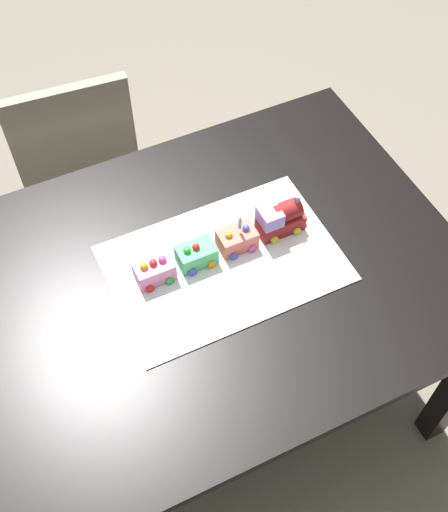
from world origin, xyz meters
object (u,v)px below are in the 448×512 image
cake_locomotive (280,218)px  cake_car_hopper_coral (237,239)px  birthday_candle (240,222)px  chair (77,156)px  cake_car_tanker_mint_green (196,255)px  dining_table (199,299)px  cake_car_caboose_bubblegum (154,270)px

cake_locomotive → cake_car_hopper_coral: size_ratio=1.40×
cake_locomotive → birthday_candle: (0.12, -0.00, 0.05)m
chair → cake_locomotive: bearing=120.5°
cake_car_tanker_mint_green → dining_table: bearing=70.6°
dining_table → cake_car_caboose_bubblegum: bearing=-25.3°
cake_car_hopper_coral → birthday_candle: bearing=180.0°
cake_locomotive → birthday_candle: birthday_candle is taller
cake_car_hopper_coral → cake_locomotive: bearing=180.0°
cake_car_tanker_mint_green → cake_car_caboose_bubblegum: 0.12m
cake_car_tanker_mint_green → cake_car_hopper_coral: bearing=180.0°
chair → cake_car_caboose_bubblegum: (-0.01, 0.79, 0.30)m
chair → cake_car_tanker_mint_green: (-0.13, 0.79, 0.30)m
cake_car_hopper_coral → cake_car_tanker_mint_green: (0.12, 0.00, 0.00)m
cake_locomotive → chair: bearing=-64.4°
birthday_candle → cake_locomotive: bearing=180.0°
chair → cake_car_caboose_bubblegum: bearing=95.8°
dining_table → cake_car_tanker_mint_green: cake_car_tanker_mint_green is taller
chair → dining_table: bearing=102.6°
birthday_candle → dining_table: bearing=18.5°
cake_locomotive → birthday_candle: size_ratio=2.97×
dining_table → cake_locomotive: bearing=-169.8°
cake_car_tanker_mint_green → cake_car_caboose_bubblegum: size_ratio=1.00×
cake_car_tanker_mint_green → chair: bearing=-80.7°
cake_car_tanker_mint_green → birthday_candle: birthday_candle is taller
dining_table → cake_locomotive: 0.31m
cake_car_hopper_coral → cake_car_tanker_mint_green: 0.12m
chair → cake_car_caboose_bubblegum: chair is taller
chair → cake_car_hopper_coral: size_ratio=8.60×
cake_locomotive → cake_car_tanker_mint_green: cake_locomotive is taller
chair → cake_locomotive: 0.93m
dining_table → birthday_candle: 0.25m
cake_car_tanker_mint_green → cake_car_caboose_bubblegum: bearing=-0.0°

